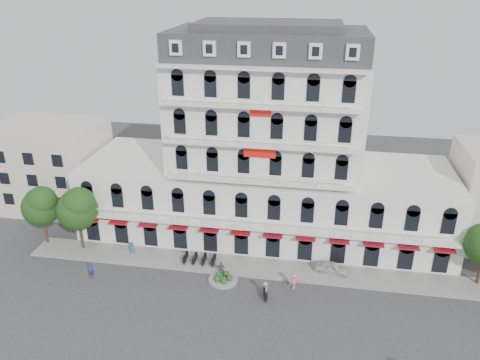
% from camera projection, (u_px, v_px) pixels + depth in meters
% --- Properties ---
extents(ground, '(120.00, 120.00, 0.00)m').
position_uv_depth(ground, '(241.00, 321.00, 44.89)').
color(ground, '#38383A').
rests_on(ground, ground).
extents(sidewalk, '(53.00, 4.00, 0.16)m').
position_uv_depth(sidewalk, '(254.00, 267.00, 52.96)').
color(sidewalk, gray).
rests_on(sidewalk, ground).
extents(main_building, '(45.00, 15.00, 25.80)m').
position_uv_depth(main_building, '(266.00, 158.00, 57.06)').
color(main_building, silver).
rests_on(main_building, ground).
extents(flank_building_west, '(14.00, 10.00, 12.00)m').
position_uv_depth(flank_building_west, '(53.00, 166.00, 65.06)').
color(flank_building_west, beige).
rests_on(flank_building_west, ground).
extents(traffic_island, '(3.20, 3.20, 1.60)m').
position_uv_depth(traffic_island, '(223.00, 279.00, 50.65)').
color(traffic_island, gray).
rests_on(traffic_island, ground).
extents(parked_scooter_row, '(4.40, 1.80, 1.10)m').
position_uv_depth(parked_scooter_row, '(200.00, 263.00, 53.79)').
color(parked_scooter_row, black).
rests_on(parked_scooter_row, ground).
extents(tree_west_outer, '(4.50, 4.48, 7.76)m').
position_uv_depth(tree_west_outer, '(41.00, 204.00, 55.68)').
color(tree_west_outer, '#382314').
rests_on(tree_west_outer, ground).
extents(tree_west_inner, '(4.76, 4.76, 8.25)m').
position_uv_depth(tree_west_inner, '(77.00, 207.00, 54.33)').
color(tree_west_inner, '#382314').
rests_on(tree_west_inner, ground).
extents(parked_car, '(4.05, 2.20, 1.31)m').
position_uv_depth(parked_car, '(332.00, 268.00, 51.86)').
color(parked_car, silver).
rests_on(parked_car, ground).
extents(rider_center, '(0.73, 1.69, 1.98)m').
position_uv_depth(rider_center, '(265.00, 290.00, 47.66)').
color(rider_center, black).
rests_on(rider_center, ground).
extents(pedestrian_left, '(0.90, 0.83, 1.55)m').
position_uv_depth(pedestrian_left, '(132.00, 248.00, 55.39)').
color(pedestrian_left, '#2B4C81').
rests_on(pedestrian_left, ground).
extents(pedestrian_mid, '(0.98, 0.41, 1.66)m').
position_uv_depth(pedestrian_mid, '(221.00, 268.00, 51.42)').
color(pedestrian_mid, '#54565B').
rests_on(pedestrian_mid, ground).
extents(pedestrian_right, '(1.39, 1.38, 1.93)m').
position_uv_depth(pedestrian_right, '(294.00, 281.00, 49.04)').
color(pedestrian_right, '#C4678C').
rests_on(pedestrian_right, ground).
extents(pedestrian_far, '(0.76, 0.81, 1.86)m').
position_uv_depth(pedestrian_far, '(91.00, 270.00, 50.90)').
color(pedestrian_far, navy).
rests_on(pedestrian_far, ground).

